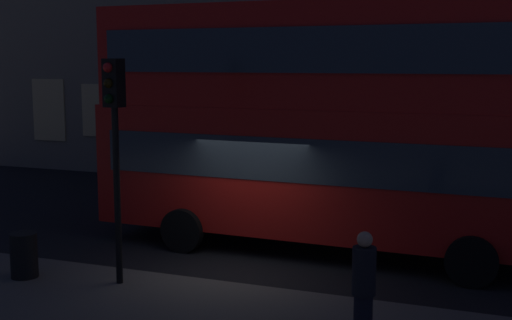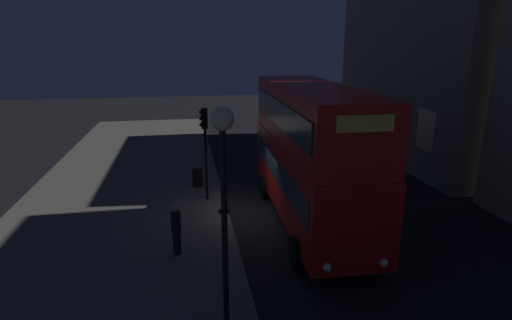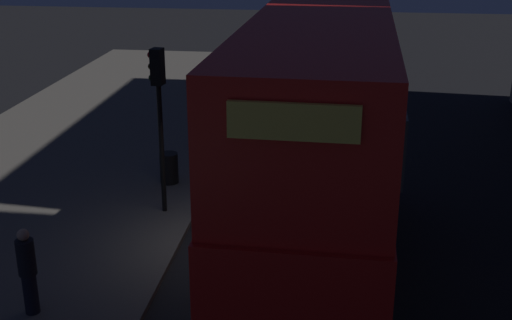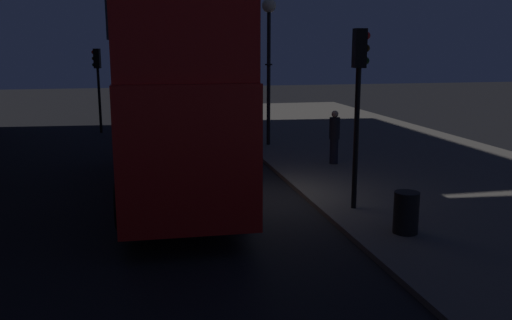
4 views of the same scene
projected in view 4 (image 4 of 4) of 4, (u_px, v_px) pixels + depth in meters
ground_plane at (268, 199)px, 13.92m from camera, size 80.00×80.00×0.00m
sidewalk_slab at (459, 185)px, 15.04m from camera, size 44.00×9.00×0.12m
double_decker_bus at (175, 80)px, 13.93m from camera, size 10.02×3.10×5.33m
traffic_light_near_kerb at (359, 81)px, 12.14m from camera, size 0.35×0.38×4.06m
traffic_light_far_side at (98, 72)px, 24.06m from camera, size 0.36×0.39×3.71m
street_lamp at (269, 36)px, 20.13m from camera, size 0.53×0.53×5.41m
pedestrian at (334, 136)px, 17.37m from camera, size 0.33×0.33×1.70m
litter_bin at (406, 212)px, 10.95m from camera, size 0.50×0.50×0.85m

